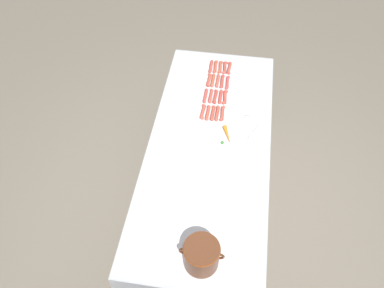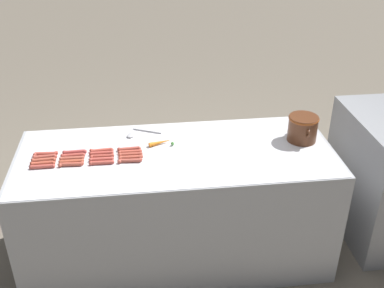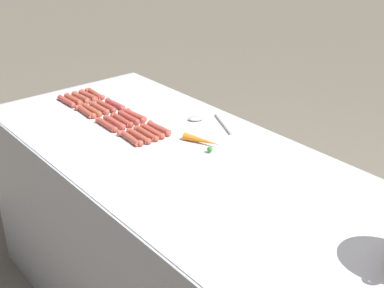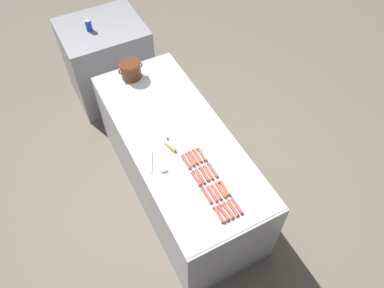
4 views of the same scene
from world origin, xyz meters
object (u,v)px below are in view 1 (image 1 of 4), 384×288
hot_dog_5 (222,81)px  hot_dog_0 (229,68)px  bean_pot (201,254)px  hot_dog_2 (225,97)px  hot_dog_17 (209,80)px  carrot (227,135)px  hot_dog_11 (213,113)px  hot_dog_12 (215,67)px  hot_dog_4 (225,68)px  hot_dog_1 (227,82)px  hot_dog_3 (222,113)px  hot_dog_6 (220,97)px  hot_dog_14 (211,96)px  hot_dog_18 (205,96)px  hot_dog_10 (215,97)px  serving_spoon (250,122)px  hot_dog_15 (208,113)px  hot_dog_19 (203,112)px  hot_dog_13 (213,80)px  hot_dog_7 (217,113)px  hot_dog_8 (220,67)px  hot_dog_16 (211,66)px  hot_dog_9 (218,81)px

hot_dog_5 → hot_dog_0: bearing=-103.2°
bean_pot → hot_dog_2: bearing=-90.1°
hot_dog_17 → carrot: bearing=109.5°
hot_dog_11 → hot_dog_12: 0.56m
hot_dog_4 → hot_dog_1: bearing=102.1°
hot_dog_12 → hot_dog_3: bearing=102.0°
hot_dog_6 → hot_dog_14: bearing=2.9°
hot_dog_4 → hot_dog_14: (0.08, 0.37, 0.00)m
hot_dog_2 → carrot: (-0.06, 0.41, 0.00)m
hot_dog_1 → hot_dog_18: bearing=49.4°
hot_dog_12 → hot_dog_14: (-0.00, 0.37, 0.00)m
hot_dog_12 → carrot: (-0.18, 0.77, 0.00)m
hot_dog_1 → hot_dog_10: (0.08, 0.18, 0.00)m
hot_dog_1 → serving_spoon: bearing=117.2°
hot_dog_5 → hot_dog_15: bearing=79.2°
hot_dog_5 → hot_dog_14: size_ratio=1.00×
hot_dog_6 → hot_dog_17: same height
hot_dog_1 → hot_dog_4: 0.19m
hot_dog_15 → hot_dog_19: bearing=-7.6°
hot_dog_3 → hot_dog_4: 0.55m
carrot → hot_dog_2: bearing=-82.2°
hot_dog_2 → hot_dog_6: bearing=0.9°
hot_dog_13 → hot_dog_2: bearing=122.7°
hot_dog_6 → carrot: (-0.09, 0.41, 0.00)m
hot_dog_0 → hot_dog_7: (0.04, 0.56, 0.00)m
hot_dog_10 → hot_dog_12: 0.38m
hot_dog_17 → hot_dog_7: bearing=106.7°
hot_dog_2 → hot_dog_8: bearing=-78.1°
hot_dog_7 → bean_pot: 1.20m
hot_dog_10 → hot_dog_19: 0.20m
hot_dog_14 → hot_dog_18: 0.04m
hot_dog_1 → serving_spoon: size_ratio=0.63×
hot_dog_2 → hot_dog_11: same height
hot_dog_0 → bean_pot: 1.76m
hot_dog_19 → hot_dog_16: bearing=-89.6°
hot_dog_6 → hot_dog_12: 0.38m
hot_dog_17 → hot_dog_19: bearing=90.0°
hot_dog_12 → bean_pot: 1.76m
hot_dog_13 → hot_dog_19: size_ratio=1.00×
bean_pot → hot_dog_1: bearing=-90.1°
hot_dog_15 → serving_spoon: bearing=172.7°
hot_dog_2 → bean_pot: 1.39m
hot_dog_10 → hot_dog_4: bearing=-96.0°
hot_dog_9 → hot_dog_16: size_ratio=1.00×
hot_dog_10 → hot_dog_17: same height
hot_dog_14 → hot_dog_19: bearing=78.0°
hot_dog_10 → hot_dog_18: (0.08, 0.00, 0.00)m
hot_dog_6 → serving_spoon: (-0.25, 0.24, -0.01)m
hot_dog_1 → hot_dog_6: 0.18m
hot_dog_14 → hot_dog_17: bearing=-78.5°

